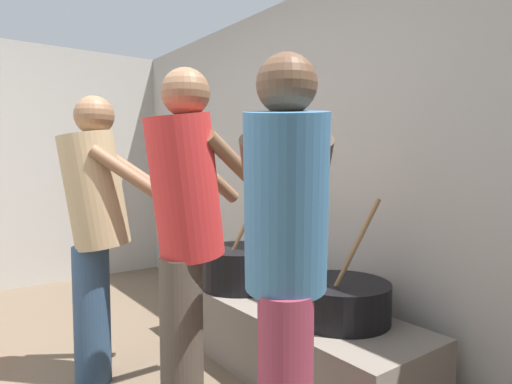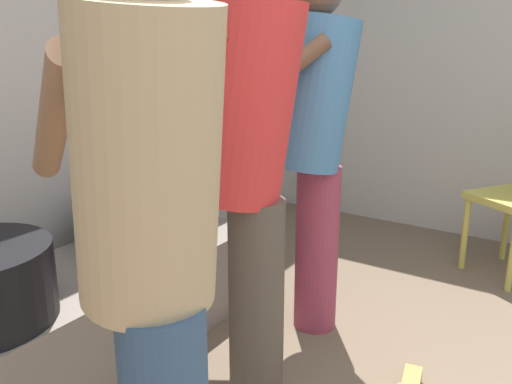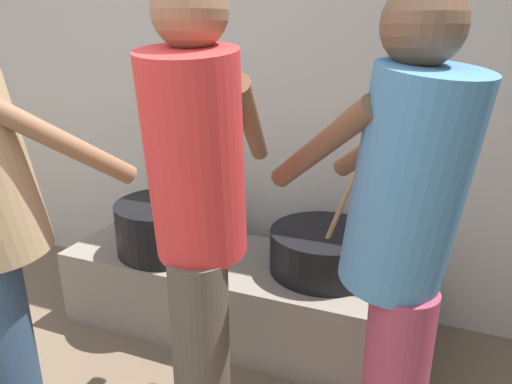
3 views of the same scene
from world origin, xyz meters
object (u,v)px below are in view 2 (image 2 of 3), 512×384
object	(u,v)px
cook_in_blue_shirt	(313,134)
cook_in_red_shirt	(247,154)
cook_in_tan_shirt	(151,239)
cooking_pot_main	(138,221)

from	to	relation	value
cook_in_blue_shirt	cook_in_red_shirt	bearing A→B (deg)	-173.48
cook_in_tan_shirt	cook_in_red_shirt	distance (m)	0.70
cooking_pot_main	cook_in_red_shirt	xyz separation A→B (m)	(-0.24, -0.79, 0.45)
cook_in_tan_shirt	cook_in_red_shirt	bearing A→B (deg)	17.27
cooking_pot_main	cook_in_tan_shirt	distance (m)	1.41
cooking_pot_main	cook_in_tan_shirt	world-z (taller)	cook_in_tan_shirt
cooking_pot_main	cook_in_blue_shirt	xyz separation A→B (m)	(0.38, -0.71, 0.42)
cooking_pot_main	cook_in_tan_shirt	bearing A→B (deg)	-132.52
cooking_pot_main	cook_in_tan_shirt	xyz separation A→B (m)	(-0.91, -0.99, 0.41)
cook_in_blue_shirt	cooking_pot_main	bearing A→B (deg)	118.29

